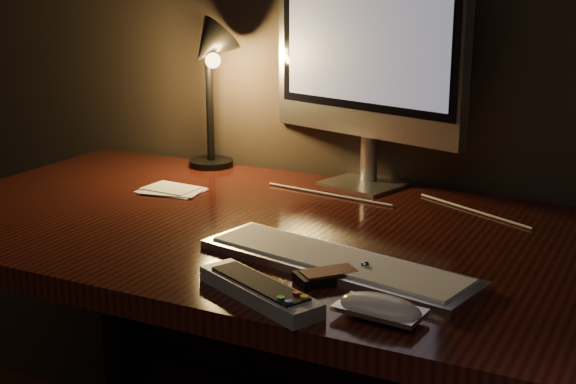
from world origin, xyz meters
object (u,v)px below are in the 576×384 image
at_px(keyboard, 336,262).
at_px(desk_lamp, 210,67).
at_px(media_remote, 338,275).
at_px(tv_remote, 259,291).
at_px(desk, 342,288).
at_px(monitor, 367,47).
at_px(mouse, 380,311).

distance_m(keyboard, desk_lamp, 0.71).
distance_m(media_remote, tv_remote, 0.13).
distance_m(desk, monitor, 0.50).
bearing_deg(media_remote, desk, 62.91).
height_order(keyboard, desk_lamp, desk_lamp).
relative_size(monitor, mouse, 4.25).
distance_m(mouse, desk_lamp, 0.90).
bearing_deg(keyboard, monitor, 118.37).
bearing_deg(monitor, mouse, -49.91).
relative_size(keyboard, media_remote, 3.60).
xyz_separation_m(desk, monitor, (-0.06, 0.26, 0.42)).
distance_m(desk, mouse, 0.44).
bearing_deg(tv_remote, desk_lamp, 152.00).
bearing_deg(desk_lamp, mouse, -35.39).
bearing_deg(media_remote, monitor, 59.06).
height_order(mouse, media_remote, media_remote).
bearing_deg(tv_remote, media_remote, 83.63).
xyz_separation_m(keyboard, media_remote, (0.02, -0.05, 0.00)).
bearing_deg(mouse, media_remote, 141.07).
bearing_deg(media_remote, desk_lamp, 88.09).
relative_size(media_remote, tv_remote, 0.56).
bearing_deg(keyboard, mouse, -37.67).
height_order(mouse, tv_remote, tv_remote).
bearing_deg(desk, mouse, -60.20).
distance_m(monitor, desk_lamp, 0.37).
xyz_separation_m(media_remote, tv_remote, (-0.07, -0.11, 0.00)).
distance_m(desk, tv_remote, 0.41).
bearing_deg(desk, media_remote, -68.31).
distance_m(monitor, mouse, 0.74).
distance_m(media_remote, desk_lamp, 0.76).
distance_m(desk, desk_lamp, 0.61).
relative_size(desk, keyboard, 3.49).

